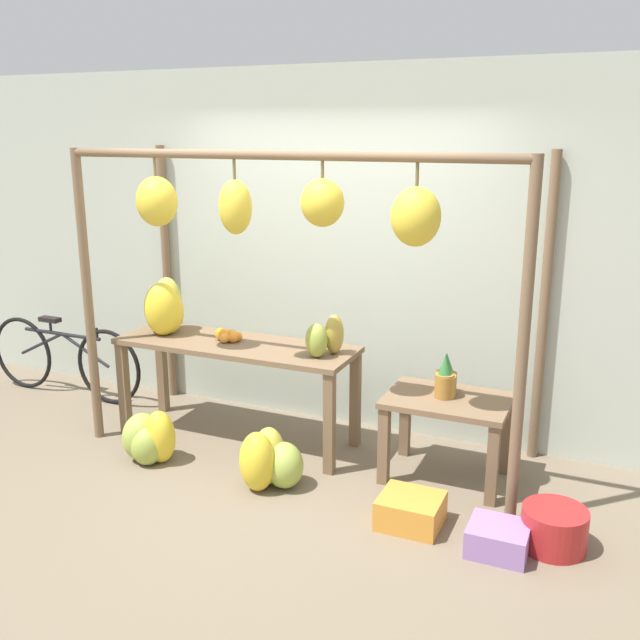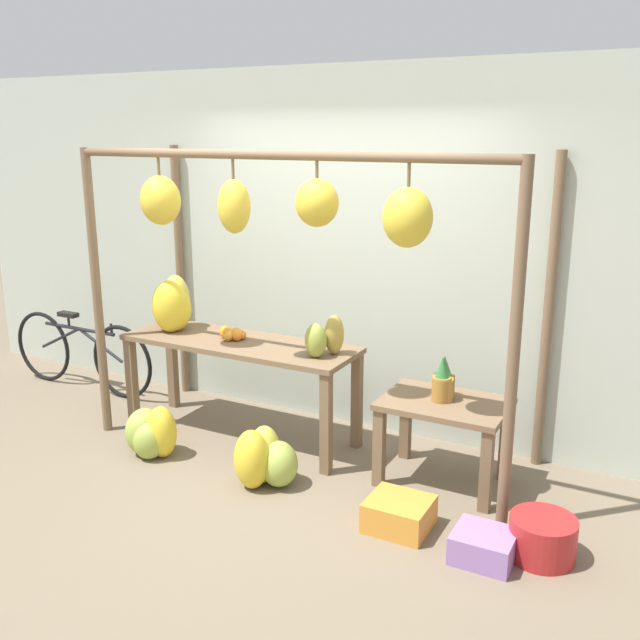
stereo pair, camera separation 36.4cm
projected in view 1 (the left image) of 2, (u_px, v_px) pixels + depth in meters
The scene contains 15 objects.
ground_plane at pixel (253, 498), 4.64m from camera, with size 20.00×20.00×0.00m, color #756651.
shop_wall_back at pixel (339, 252), 5.58m from camera, with size 8.00×0.08×2.80m.
stall_awning at pixel (290, 235), 4.67m from camera, with size 3.23×1.17×2.20m.
display_table_main at pixel (236, 357), 5.37m from camera, with size 1.84×0.60×0.78m.
display_table_side at pixel (447, 415), 4.80m from camera, with size 0.82×0.59×0.59m.
banana_pile_on_table at pixel (164, 309), 5.54m from camera, with size 0.37×0.41×0.43m.
orange_pile at pixel (227, 336), 5.38m from camera, with size 0.21×0.18×0.10m.
pineapple_cluster at pixel (445, 380), 4.77m from camera, with size 0.16×0.21×0.30m.
banana_pile_ground_left at pixel (150, 439), 5.12m from camera, with size 0.47×0.40×0.39m.
banana_pile_ground_right at pixel (269, 461), 4.76m from camera, with size 0.51×0.47×0.41m.
fruit_crate_white at pixel (411, 511), 4.31m from camera, with size 0.37×0.34×0.18m.
blue_bucket at pixel (554, 528), 4.07m from camera, with size 0.37×0.37×0.24m.
parked_bicycle at pixel (64, 358), 6.36m from camera, with size 1.67×0.08×0.72m.
papaya_pile at pixel (325, 338), 5.00m from camera, with size 0.28×0.32×0.29m.
fruit_crate_purple at pixel (498, 539), 4.03m from camera, with size 0.33×0.30×0.17m.
Camera 1 is at (2.07, -3.66, 2.32)m, focal length 40.00 mm.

